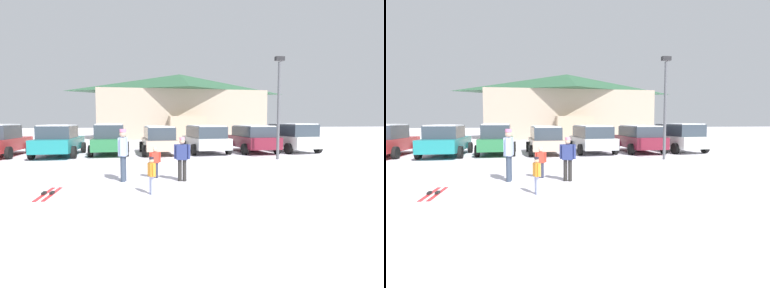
% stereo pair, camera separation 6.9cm
% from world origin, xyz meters
% --- Properties ---
extents(ground, '(160.00, 160.00, 0.00)m').
position_xyz_m(ground, '(0.00, 0.00, 0.00)').
color(ground, silver).
extents(ski_lodge, '(18.56, 11.50, 7.35)m').
position_xyz_m(ski_lodge, '(3.69, 29.50, 3.72)').
color(ski_lodge, tan).
rests_on(ski_lodge, ground).
extents(parked_teal_hatchback, '(2.28, 4.58, 1.71)m').
position_xyz_m(parked_teal_hatchback, '(-5.72, 11.89, 0.86)').
color(parked_teal_hatchback, '#1A7B7E').
rests_on(parked_teal_hatchback, ground).
extents(parked_green_coupe, '(2.12, 4.23, 1.75)m').
position_xyz_m(parked_green_coupe, '(-3.04, 12.24, 0.87)').
color(parked_green_coupe, '#256C3D').
rests_on(parked_green_coupe, ground).
extents(parked_beige_suv, '(2.17, 4.40, 1.62)m').
position_xyz_m(parked_beige_suv, '(-0.28, 12.01, 0.87)').
color(parked_beige_suv, tan).
rests_on(parked_beige_suv, ground).
extents(parked_silver_wagon, '(2.35, 4.69, 1.65)m').
position_xyz_m(parked_silver_wagon, '(2.55, 12.13, 0.89)').
color(parked_silver_wagon, '#B4BBBF').
rests_on(parked_silver_wagon, ground).
extents(parked_maroon_van, '(2.25, 4.24, 1.65)m').
position_xyz_m(parked_maroon_van, '(5.47, 11.74, 0.89)').
color(parked_maroon_van, maroon).
rests_on(parked_maroon_van, ground).
extents(parked_white_suv, '(2.39, 4.16, 1.76)m').
position_xyz_m(parked_white_suv, '(8.04, 11.64, 0.94)').
color(parked_white_suv, white).
rests_on(parked_white_suv, ground).
extents(skier_adult_in_blue_parka, '(0.30, 0.61, 1.67)m').
position_xyz_m(skier_adult_in_blue_parka, '(-2.06, 4.14, 0.94)').
color(skier_adult_in_blue_parka, '#313D50').
rests_on(skier_adult_in_blue_parka, ground).
extents(skier_child_in_orange_jacket, '(0.20, 0.36, 0.99)m').
position_xyz_m(skier_child_in_orange_jacket, '(-1.28, 2.23, 0.56)').
color(skier_child_in_orange_jacket, '#9DA9D4').
rests_on(skier_child_in_orange_jacket, ground).
extents(skier_child_in_red_jacket, '(0.39, 0.15, 1.05)m').
position_xyz_m(skier_child_in_red_jacket, '(-1.03, 4.48, 0.59)').
color(skier_child_in_red_jacket, '#2F3348').
rests_on(skier_child_in_red_jacket, ground).
extents(skier_teen_in_navy_coat, '(0.50, 0.29, 1.41)m').
position_xyz_m(skier_teen_in_navy_coat, '(-0.22, 3.80, 0.79)').
color(skier_teen_in_navy_coat, '#252422').
rests_on(skier_teen_in_navy_coat, ground).
extents(pair_of_skis, '(0.36, 1.51, 0.08)m').
position_xyz_m(pair_of_skis, '(-3.94, 2.76, 0.02)').
color(pair_of_skis, red).
rests_on(pair_of_skis, ground).
extents(lamp_post, '(0.44, 0.24, 5.05)m').
position_xyz_m(lamp_post, '(5.35, 8.24, 2.87)').
color(lamp_post, '#515459').
rests_on(lamp_post, ground).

